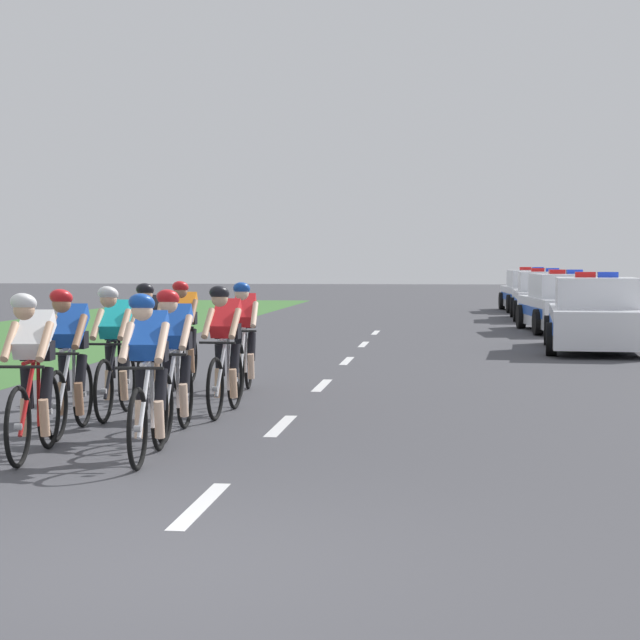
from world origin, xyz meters
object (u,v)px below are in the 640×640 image
object	(u,v)px
cyclist_fifth	(115,350)
police_car_third	(545,298)
cyclist_second	(148,374)
cyclist_lead	(33,373)
police_car_second	(565,305)
police_car_furthest	(531,292)
cyclist_sixth	(225,348)
cyclist_ninth	(184,332)
cyclist_fourth	(174,361)
cyclist_seventh	(149,339)
police_car_nearest	(596,317)
cyclist_eighth	(244,336)
cyclist_third	(69,360)

from	to	relation	value
cyclist_fifth	police_car_third	size ratio (longest dim) A/B	0.39
cyclist_second	cyclist_lead	bearing A→B (deg)	-179.45
police_car_second	police_car_furthest	world-z (taller)	same
cyclist_sixth	cyclist_lead	bearing A→B (deg)	-111.15
cyclist_fifth	cyclist_ninth	size ratio (longest dim) A/B	1.00
cyclist_second	police_car_third	world-z (taller)	police_car_third
cyclist_fourth	cyclist_sixth	xyz separation A→B (m)	(0.20, 1.62, 0.00)
cyclist_seventh	police_car_third	distance (m)	21.74
cyclist_seventh	police_car_nearest	world-z (taller)	police_car_nearest
cyclist_eighth	police_car_furthest	bearing A→B (deg)	77.40
cyclist_lead	police_car_furthest	bearing A→B (deg)	77.65
cyclist_seventh	police_car_third	bearing A→B (deg)	71.61
cyclist_third	cyclist_ninth	distance (m)	4.49
cyclist_lead	cyclist_sixth	xyz separation A→B (m)	(1.17, 3.03, 0.00)
cyclist_ninth	cyclist_seventh	bearing A→B (deg)	-94.98
cyclist_third	cyclist_eighth	distance (m)	3.93
cyclist_fifth	police_car_second	world-z (taller)	police_car_second
cyclist_ninth	police_car_furthest	world-z (taller)	police_car_furthest
cyclist_ninth	cyclist_second	bearing A→B (deg)	-79.59
cyclist_fourth	police_car_second	world-z (taller)	police_car_second
cyclist_fifth	police_car_nearest	world-z (taller)	police_car_nearest
cyclist_fifth	cyclist_sixth	xyz separation A→B (m)	(1.22, 0.35, 0.00)
cyclist_eighth	police_car_nearest	size ratio (longest dim) A/B	0.38
cyclist_second	police_car_furthest	bearing A→B (deg)	79.58
cyclist_ninth	police_car_furthest	distance (m)	25.77
cyclist_sixth	police_car_furthest	distance (m)	28.28
cyclist_sixth	cyclist_ninth	size ratio (longest dim) A/B	1.00
cyclist_seventh	cyclist_ninth	world-z (taller)	same
cyclist_fourth	police_car_nearest	size ratio (longest dim) A/B	0.38
cyclist_sixth	police_car_nearest	distance (m)	11.46
police_car_nearest	cyclist_fourth	bearing A→B (deg)	-116.34
cyclist_fourth	cyclist_ninth	size ratio (longest dim) A/B	1.00
cyclist_fourth	cyclist_seventh	bearing A→B (deg)	109.96
cyclist_eighth	police_car_furthest	size ratio (longest dim) A/B	0.38
cyclist_fourth	police_car_furthest	xyz separation A→B (m)	(5.77, 29.35, -0.11)
cyclist_ninth	police_car_second	world-z (taller)	police_car_second
cyclist_sixth	police_car_furthest	bearing A→B (deg)	78.66
cyclist_third	cyclist_second	bearing A→B (deg)	-48.48
cyclist_seventh	police_car_third	size ratio (longest dim) A/B	0.39
cyclist_second	police_car_second	world-z (taller)	police_car_second
cyclist_eighth	police_car_nearest	distance (m)	9.76
cyclist_seventh	cyclist_fifth	bearing A→B (deg)	-87.48
cyclist_eighth	cyclist_fifth	bearing A→B (deg)	-113.17
cyclist_ninth	police_car_second	size ratio (longest dim) A/B	0.38
cyclist_fourth	police_car_third	world-z (taller)	police_car_third
cyclist_seventh	police_car_third	xyz separation A→B (m)	(6.86, 20.63, -0.11)
cyclist_fourth	police_car_second	xyz separation A→B (m)	(5.77, 17.70, -0.11)
cyclist_second	cyclist_seventh	xyz separation A→B (m)	(-1.21, 4.41, 0.00)
cyclist_lead	cyclist_sixth	size ratio (longest dim) A/B	1.00
cyclist_fifth	police_car_furthest	xyz separation A→B (m)	(6.78, 28.08, -0.11)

